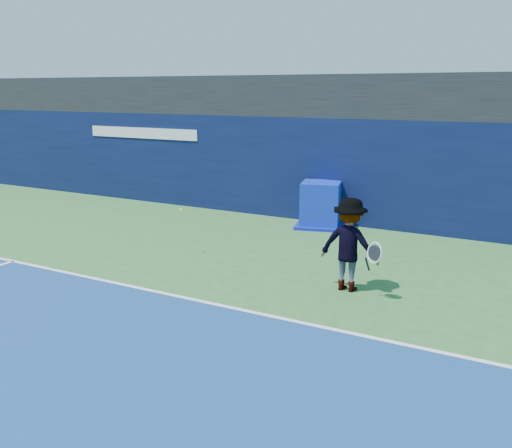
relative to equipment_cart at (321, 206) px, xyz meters
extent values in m
plane|color=#326B30|center=(0.25, -9.53, -0.58)|extent=(80.00, 80.00, 0.00)
cube|color=white|center=(0.25, -6.53, -0.57)|extent=(24.00, 0.10, 0.01)
cube|color=black|center=(0.25, 1.97, 3.02)|extent=(36.00, 3.00, 1.20)
cube|color=#0A1237|center=(0.25, 0.97, 0.92)|extent=(36.00, 1.00, 3.00)
cube|color=white|center=(-6.75, 0.46, 1.77)|extent=(4.50, 0.04, 0.35)
cube|color=#0C22B2|center=(0.00, 0.00, 0.06)|extent=(1.30, 1.30, 1.27)
cube|color=#0B15A4|center=(0.00, 0.00, -0.54)|extent=(1.63, 1.63, 0.08)
imported|color=silver|center=(2.51, -4.59, 0.33)|extent=(1.18, 0.69, 1.81)
cylinder|color=black|center=(2.96, -4.84, 0.07)|extent=(0.09, 0.16, 0.29)
torus|color=white|center=(3.10, -4.89, 0.32)|extent=(0.33, 0.19, 0.32)
cylinder|color=black|center=(3.10, -4.89, 0.32)|extent=(0.28, 0.14, 0.27)
sphere|color=#CCF21A|center=(-1.74, -4.19, 0.49)|extent=(0.07, 0.07, 0.07)
camera|label=1|loc=(6.05, -14.63, 3.22)|focal=40.00mm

